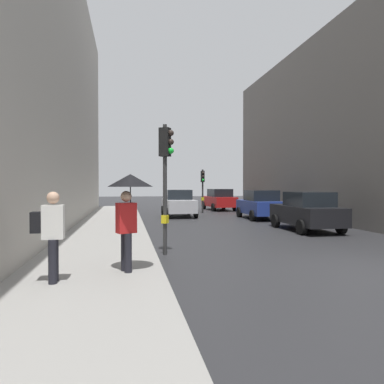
# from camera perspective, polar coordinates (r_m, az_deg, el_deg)

# --- Properties ---
(ground_plane) EXTENTS (120.00, 120.00, 0.00)m
(ground_plane) POSITION_cam_1_polar(r_m,az_deg,el_deg) (9.98, 25.43, -10.91)
(ground_plane) COLOR #28282B
(sidewalk_kerb) EXTENTS (3.23, 40.00, 0.16)m
(sidewalk_kerb) POSITION_cam_1_polar(r_m,az_deg,el_deg) (14.09, -13.53, -7.02)
(sidewalk_kerb) COLOR gray
(sidewalk_kerb) RESTS_ON ground
(traffic_light_near_right) EXTENTS (0.44, 0.37, 3.85)m
(traffic_light_near_right) POSITION_cam_1_polar(r_m,az_deg,el_deg) (10.68, -4.18, 4.27)
(traffic_light_near_right) COLOR #2D2D2D
(traffic_light_near_right) RESTS_ON ground
(traffic_light_far_median) EXTENTS (0.24, 0.43, 3.24)m
(traffic_light_far_median) POSITION_cam_1_polar(r_m,az_deg,el_deg) (26.81, 1.70, 1.44)
(traffic_light_far_median) COLOR #2D2D2D
(traffic_light_far_median) RESTS_ON ground
(car_red_sedan) EXTENTS (2.26, 4.32, 1.76)m
(car_red_sedan) POSITION_cam_1_polar(r_m,az_deg,el_deg) (29.99, 4.30, -1.20)
(car_red_sedan) COLOR red
(car_red_sedan) RESTS_ON ground
(car_silver_hatchback) EXTENTS (2.03, 4.20, 1.76)m
(car_silver_hatchback) POSITION_cam_1_polar(r_m,az_deg,el_deg) (23.94, -2.14, -1.76)
(car_silver_hatchback) COLOR #BCBCC1
(car_silver_hatchback) RESTS_ON ground
(car_dark_suv) EXTENTS (2.05, 4.22, 1.76)m
(car_dark_suv) POSITION_cam_1_polar(r_m,az_deg,el_deg) (17.14, 17.67, -2.93)
(car_dark_suv) COLOR black
(car_dark_suv) RESTS_ON ground
(car_blue_van) EXTENTS (2.10, 4.24, 1.76)m
(car_blue_van) POSITION_cam_1_polar(r_m,az_deg,el_deg) (22.43, 10.70, -1.97)
(car_blue_van) COLOR navy
(car_blue_van) RESTS_ON ground
(pedestrian_with_umbrella) EXTENTS (1.00, 1.00, 2.14)m
(pedestrian_with_umbrella) POSITION_cam_1_polar(r_m,az_deg,el_deg) (8.03, -9.91, -0.46)
(pedestrian_with_umbrella) COLOR black
(pedestrian_with_umbrella) RESTS_ON sidewalk_kerb
(pedestrian_with_black_backpack) EXTENTS (0.61, 0.36, 1.77)m
(pedestrian_with_black_backpack) POSITION_cam_1_polar(r_m,az_deg,el_deg) (7.55, -21.41, -5.78)
(pedestrian_with_black_backpack) COLOR black
(pedestrian_with_black_backpack) RESTS_ON sidewalk_kerb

